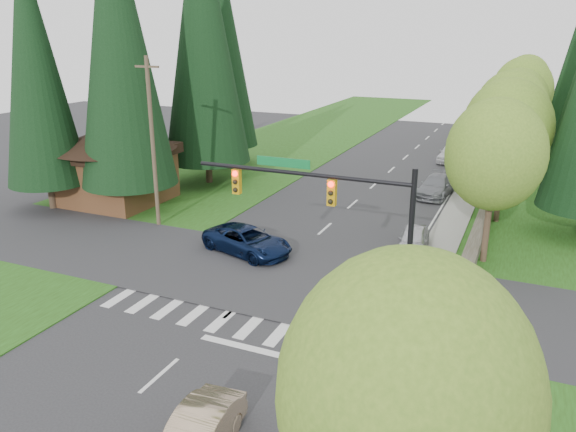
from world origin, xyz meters
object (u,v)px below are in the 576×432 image
Objects in this scene: parked_car_b at (436,186)px; parked_car_c at (465,159)px; suv_navy at (247,241)px; parked_car_a at (414,240)px; parked_car_d at (452,153)px; parked_car_e at (464,138)px.

parked_car_b is 9.80m from parked_car_c.
parked_car_b is (7.28, 15.30, 0.01)m from suv_navy.
parked_car_c is (0.00, 21.25, 0.08)m from parked_car_a.
parked_car_c is 2.46m from parked_car_d.
parked_car_b reaches higher than parked_car_e.
parked_car_a reaches higher than parked_car_e.
parked_car_a is 32.34m from parked_car_e.
parked_car_a is 21.25m from parked_car_c.
parked_car_d is 1.07× the size of parked_car_e.
parked_car_c reaches higher than parked_car_e.
parked_car_b is at bearing -8.41° from suv_navy.
parked_car_b reaches higher than suv_navy.
parked_car_e is (6.63, 36.14, -0.08)m from suv_navy.
parked_car_d is at bearing 86.89° from parked_car_a.
suv_navy is 36.74m from parked_car_e.
parked_car_c is (0.75, 9.77, 0.02)m from parked_car_b.
parked_car_c is at bearing -51.00° from parked_car_d.
parked_car_d reaches higher than parked_car_b.
suv_navy is at bearing -161.09° from parked_car_a.
parked_car_a is at bearing -47.51° from suv_navy.
parked_car_d is (-1.40, 23.27, 0.15)m from parked_car_a.
suv_navy is at bearing -99.51° from parked_car_d.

